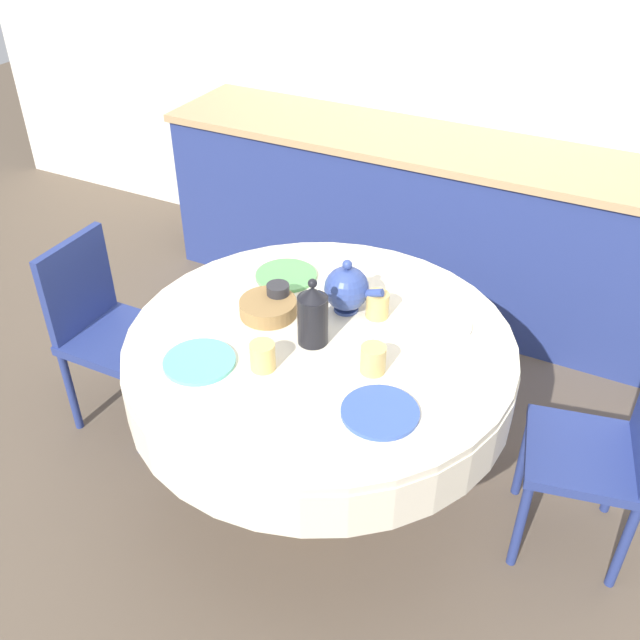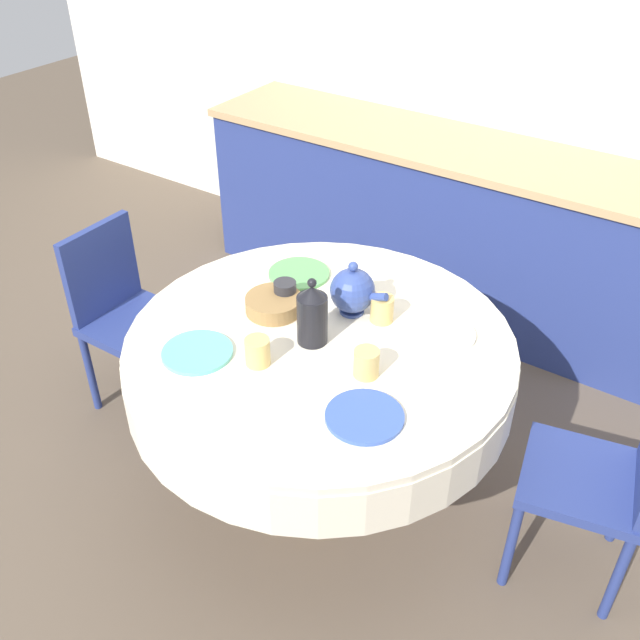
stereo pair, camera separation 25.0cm
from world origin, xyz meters
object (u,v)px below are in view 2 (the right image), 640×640
at_px(chair_left, 608,474).
at_px(coffee_carafe, 312,315).
at_px(teapot, 353,291).
at_px(chair_right, 125,310).

xyz_separation_m(chair_left, coffee_carafe, (-1.03, -0.24, 0.38)).
bearing_deg(coffee_carafe, teapot, 84.44).
relative_size(chair_left, coffee_carafe, 3.38).
bearing_deg(teapot, chair_left, 0.73).
relative_size(coffee_carafe, teapot, 1.12).
bearing_deg(chair_right, coffee_carafe, 88.50).
bearing_deg(chair_right, teapot, 100.94).
xyz_separation_m(coffee_carafe, teapot, (0.02, 0.23, -0.02)).
bearing_deg(chair_right, chair_left, 95.58).
relative_size(chair_right, coffee_carafe, 3.38).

